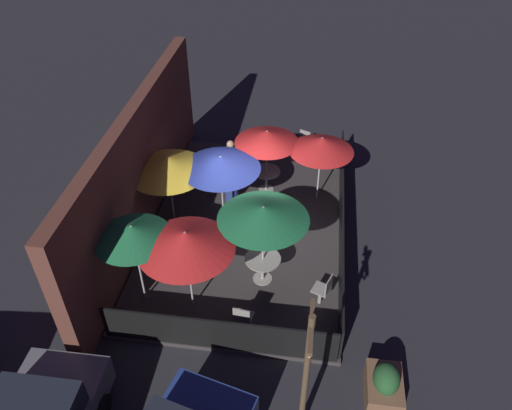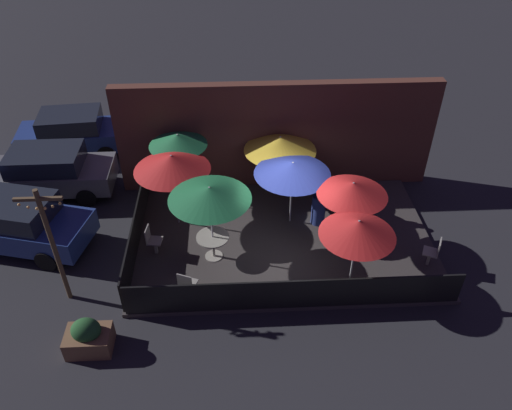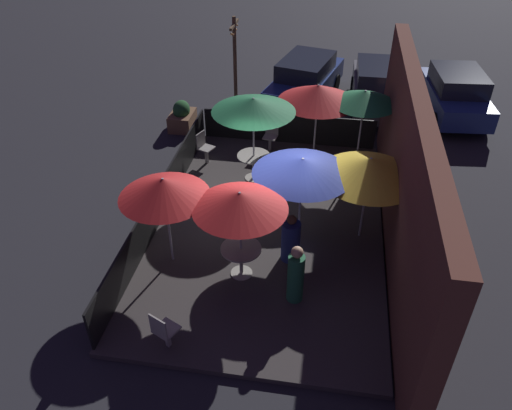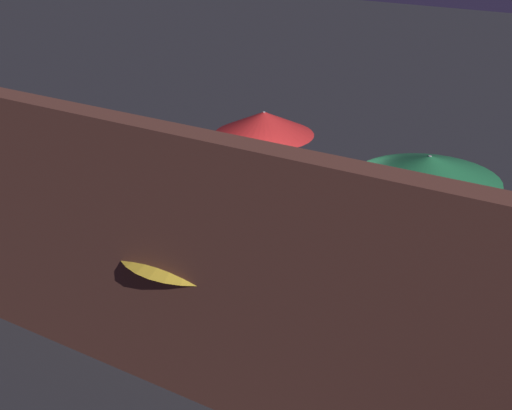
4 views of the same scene
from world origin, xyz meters
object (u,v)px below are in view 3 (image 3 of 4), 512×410
at_px(patio_chair_1, 271,135).
at_px(parked_car_0, 305,79).
at_px(patio_chair_2, 204,147).
at_px(patron_1, 296,276).
at_px(patio_umbrella_0, 254,105).
at_px(patio_umbrella_3, 164,188).
at_px(patio_umbrella_6, 318,93).
at_px(planter_box, 182,117).
at_px(parked_car_1, 378,87).
at_px(patio_umbrella_2, 303,166).
at_px(parked_car_2, 455,93).
at_px(dining_table_1, 241,253).
at_px(patio_chair_0, 164,330).
at_px(dining_table_0, 254,160).
at_px(patio_umbrella_4, 365,97).
at_px(patio_umbrella_5, 370,168).
at_px(patron_0, 291,240).
at_px(light_post, 235,65).
at_px(patio_umbrella_1, 240,201).

distance_m(patio_chair_1, parked_car_0, 4.09).
bearing_deg(patio_chair_2, patron_1, -36.02).
distance_m(patio_umbrella_0, patio_umbrella_3, 3.87).
relative_size(patio_umbrella_6, patio_chair_2, 2.56).
bearing_deg(patron_1, parked_car_0, 149.48).
xyz_separation_m(planter_box, parked_car_1, (-2.57, 6.46, 0.44)).
bearing_deg(patio_umbrella_3, patio_chair_2, -175.97).
bearing_deg(patio_chair_1, patio_umbrella_2, 24.96).
relative_size(patio_chair_2, parked_car_2, 0.24).
xyz_separation_m(dining_table_1, patio_chair_0, (2.20, -1.03, -0.08)).
xyz_separation_m(dining_table_0, parked_car_1, (-5.45, 3.55, 0.14)).
relative_size(patio_umbrella_2, patio_umbrella_4, 0.94).
distance_m(patio_umbrella_6, parked_car_1, 4.99).
xyz_separation_m(patio_umbrella_0, patio_chair_1, (-1.72, 0.24, -1.74)).
height_order(patio_umbrella_5, parked_car_0, patio_umbrella_5).
xyz_separation_m(patio_umbrella_3, patio_chair_2, (-4.28, -0.30, -1.44)).
relative_size(patio_umbrella_2, patron_0, 1.85).
distance_m(patio_umbrella_5, patio_umbrella_6, 3.51).
bearing_deg(patio_umbrella_0, dining_table_1, 5.42).
height_order(patio_umbrella_3, patio_chair_1, patio_umbrella_3).
relative_size(patio_umbrella_3, patron_0, 1.81).
relative_size(patio_umbrella_3, patio_chair_1, 2.41).
distance_m(dining_table_0, patron_0, 3.46).
bearing_deg(patio_umbrella_3, patio_umbrella_0, 160.90).
bearing_deg(light_post, patio_umbrella_4, 55.96).
bearing_deg(patio_umbrella_5, patio_umbrella_6, -157.34).
distance_m(patio_umbrella_4, patio_umbrella_6, 1.25).
bearing_deg(patron_0, light_post, 75.63).
relative_size(patio_chair_0, parked_car_2, 0.23).
bearing_deg(parked_car_0, patio_umbrella_2, 17.86).
xyz_separation_m(parked_car_0, parked_car_2, (0.45, 5.20, -0.00)).
height_order(dining_table_0, light_post, light_post).
bearing_deg(patio_umbrella_0, patio_umbrella_6, 125.00).
distance_m(patio_chair_1, parked_car_2, 6.91).
xyz_separation_m(dining_table_0, patio_chair_0, (6.05, -0.66, -0.09)).
distance_m(patio_umbrella_5, patron_0, 2.36).
bearing_deg(patio_umbrella_6, patio_chair_2, -81.29).
height_order(dining_table_0, planter_box, planter_box).
xyz_separation_m(patio_umbrella_6, patron_0, (4.30, -0.22, -1.66)).
bearing_deg(parked_car_0, patio_umbrella_4, 35.96).
bearing_deg(light_post, patio_umbrella_2, 23.94).
relative_size(patio_umbrella_1, patio_chair_2, 2.28).
bearing_deg(patio_umbrella_3, dining_table_0, 160.90).
height_order(light_post, parked_car_1, light_post).
distance_m(patio_umbrella_6, patio_chair_2, 3.60).
bearing_deg(patio_umbrella_2, parked_car_1, 165.07).
relative_size(patio_umbrella_0, patio_chair_1, 2.66).
bearing_deg(patio_umbrella_4, patio_umbrella_3, -41.25).
xyz_separation_m(patio_umbrella_5, planter_box, (-5.00, -5.84, -1.64)).
relative_size(dining_table_1, parked_car_0, 0.19).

